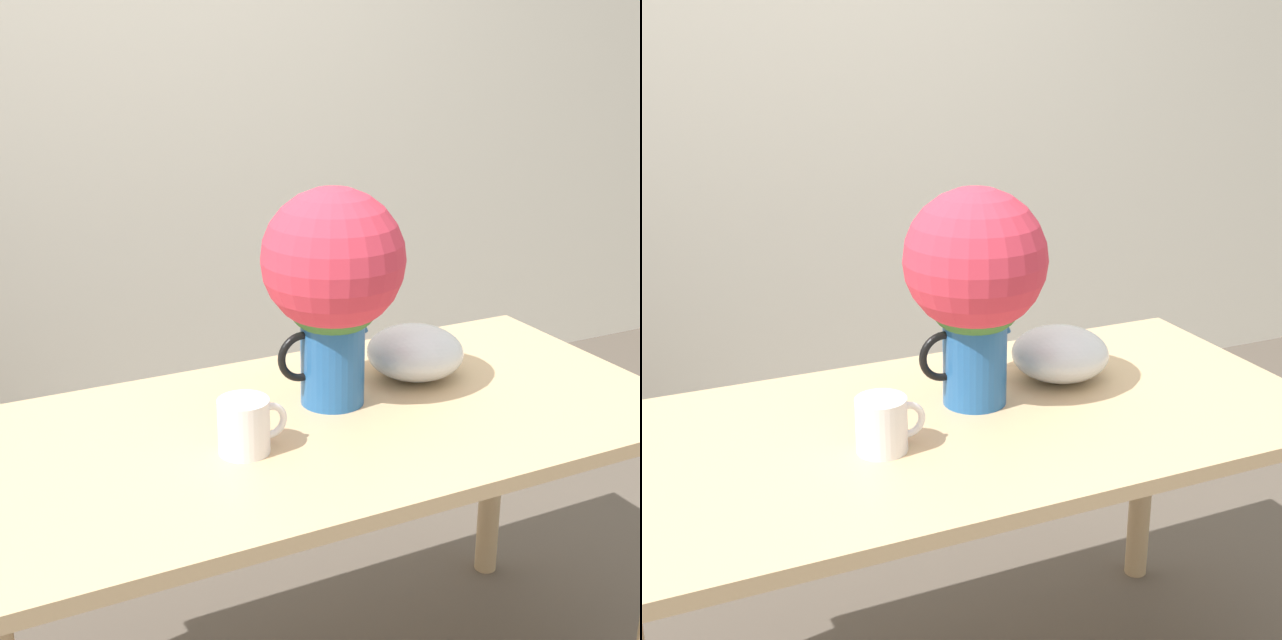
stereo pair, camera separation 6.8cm
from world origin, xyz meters
The scene contains 5 objects.
wall_back centered at (0.00, 1.60, 1.30)m, with size 8.00×0.05×2.60m.
table centered at (-0.04, -0.04, 0.63)m, with size 1.45×0.71×0.73m.
flower_vase centered at (0.02, 0.03, 1.00)m, with size 0.29×0.29×0.45m.
coffee_mug centered at (-0.23, -0.10, 0.78)m, with size 0.13×0.10×0.10m.
white_bowl centered at (0.24, 0.07, 0.79)m, with size 0.21×0.21×0.11m.
Camera 2 is at (-0.69, -1.49, 1.48)m, focal length 50.00 mm.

